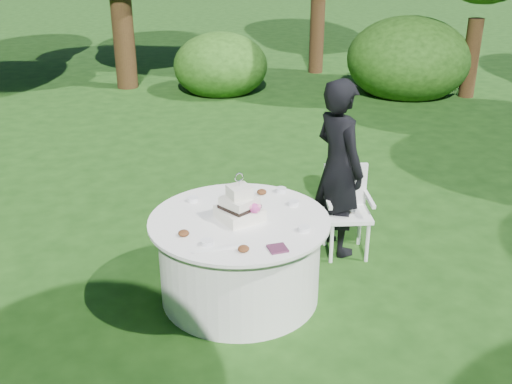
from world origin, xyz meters
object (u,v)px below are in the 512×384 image
napkins (278,248)px  chair (346,203)px  table (240,258)px  cake (240,207)px  guest (339,168)px

napkins → chair: size_ratio=0.16×
napkins → table: 0.73m
napkins → chair: chair is taller
cake → napkins: bearing=-77.6°
guest → table: guest is taller
cake → chair: 1.40m
cake → guest: bearing=25.7°
chair → napkins: bearing=-135.3°
table → cake: cake is taller
guest → chair: (0.08, -0.06, -0.37)m
napkins → chair: (1.12, 1.11, -0.26)m
napkins → cake: size_ratio=0.32×
chair → table: bearing=-158.2°
napkins → guest: (1.04, 1.16, 0.11)m
guest → chair: 0.38m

